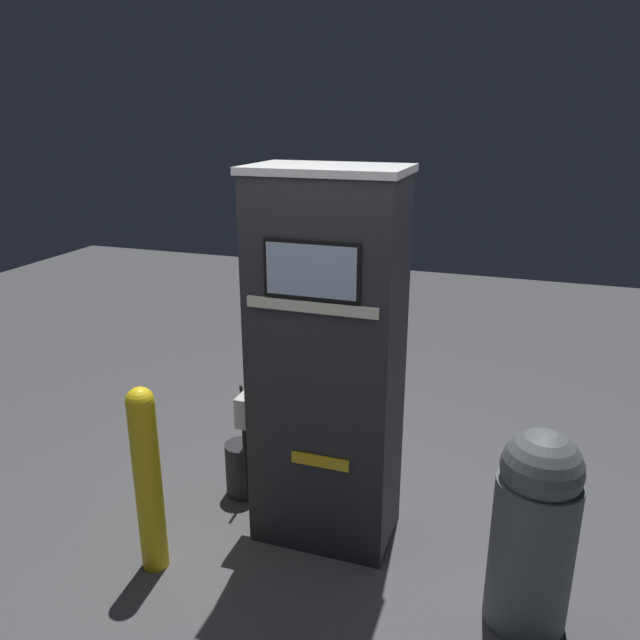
# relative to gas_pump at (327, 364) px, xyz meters

# --- Properties ---
(ground_plane) EXTENTS (14.00, 14.00, 0.00)m
(ground_plane) POSITION_rel_gas_pump_xyz_m (0.00, -0.26, -1.10)
(ground_plane) COLOR #4C4C4F
(gas_pump) EXTENTS (0.91, 0.55, 2.20)m
(gas_pump) POSITION_rel_gas_pump_xyz_m (0.00, 0.00, 0.00)
(gas_pump) COLOR #28282D
(gas_pump) RESTS_ON ground_plane
(safety_bollard) EXTENTS (0.15, 0.15, 1.10)m
(safety_bollard) POSITION_rel_gas_pump_xyz_m (-0.82, -0.62, -0.52)
(safety_bollard) COLOR yellow
(safety_bollard) RESTS_ON ground_plane
(trash_bin) EXTENTS (0.40, 0.40, 1.07)m
(trash_bin) POSITION_rel_gas_pump_xyz_m (1.18, -0.37, -0.56)
(trash_bin) COLOR #51565B
(trash_bin) RESTS_ON ground_plane
(squeegee_bucket) EXTENTS (0.23, 0.23, 0.82)m
(squeegee_bucket) POSITION_rel_gas_pump_xyz_m (-0.65, 0.18, -0.91)
(squeegee_bucket) COLOR #262628
(squeegee_bucket) RESTS_ON ground_plane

